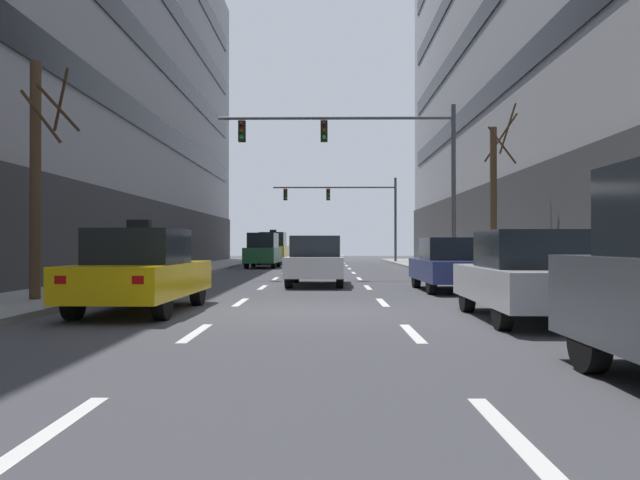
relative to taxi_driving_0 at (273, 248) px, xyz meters
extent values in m
plane|color=#424247|center=(3.28, -29.57, -1.09)|extent=(120.00, 120.00, 0.00)
cube|color=gray|center=(9.78, -29.57, -1.02)|extent=(2.96, 80.00, 0.14)
cube|color=silver|center=(1.61, -37.57, -1.09)|extent=(0.16, 2.00, 0.01)
cube|color=silver|center=(1.61, -32.57, -1.09)|extent=(0.16, 2.00, 0.01)
cube|color=silver|center=(1.61, -27.57, -1.09)|extent=(0.16, 2.00, 0.01)
cube|color=silver|center=(1.61, -22.57, -1.09)|extent=(0.16, 2.00, 0.01)
cube|color=silver|center=(1.61, -17.57, -1.09)|extent=(0.16, 2.00, 0.01)
cube|color=silver|center=(1.61, -12.57, -1.09)|extent=(0.16, 2.00, 0.01)
cube|color=silver|center=(1.61, -7.57, -1.09)|extent=(0.16, 2.00, 0.01)
cube|color=silver|center=(1.61, -2.57, -1.09)|extent=(0.16, 2.00, 0.01)
cube|color=silver|center=(1.61, 2.43, -1.09)|extent=(0.16, 2.00, 0.01)
cube|color=silver|center=(4.95, -37.57, -1.09)|extent=(0.16, 2.00, 0.01)
cube|color=silver|center=(4.95, -32.57, -1.09)|extent=(0.16, 2.00, 0.01)
cube|color=silver|center=(4.95, -27.57, -1.09)|extent=(0.16, 2.00, 0.01)
cube|color=silver|center=(4.95, -22.57, -1.09)|extent=(0.16, 2.00, 0.01)
cube|color=silver|center=(4.95, -17.57, -1.09)|extent=(0.16, 2.00, 0.01)
cube|color=silver|center=(4.95, -12.57, -1.09)|extent=(0.16, 2.00, 0.01)
cube|color=silver|center=(4.95, -7.57, -1.09)|extent=(0.16, 2.00, 0.01)
cube|color=silver|center=(4.95, -2.57, -1.09)|extent=(0.16, 2.00, 0.01)
cube|color=silver|center=(4.95, 2.43, -1.09)|extent=(0.16, 2.00, 0.01)
cylinder|color=black|center=(-0.81, 1.40, -0.75)|extent=(0.23, 0.68, 0.68)
cylinder|color=black|center=(0.84, 1.38, -0.75)|extent=(0.23, 0.68, 0.68)
cylinder|color=black|center=(-0.84, -1.38, -0.75)|extent=(0.23, 0.68, 0.68)
cylinder|color=black|center=(0.81, -1.40, -0.75)|extent=(0.23, 0.68, 0.68)
cube|color=yellow|center=(0.00, 0.00, -0.29)|extent=(1.95, 4.55, 0.93)
cube|color=black|center=(0.00, 0.00, 0.64)|extent=(1.68, 2.69, 0.93)
cube|color=white|center=(-0.63, 2.23, -0.13)|extent=(0.21, 0.08, 0.14)
cube|color=red|center=(-0.69, -2.21, -0.13)|extent=(0.21, 0.08, 0.14)
cube|color=white|center=(0.69, 2.21, -0.13)|extent=(0.21, 0.08, 0.14)
cube|color=red|center=(0.63, -2.23, -0.13)|extent=(0.21, 0.08, 0.14)
cube|color=black|center=(0.00, 0.00, 1.19)|extent=(0.45, 0.21, 0.19)
cylinder|color=black|center=(-0.89, -28.22, -0.76)|extent=(0.24, 0.68, 0.67)
cylinder|color=black|center=(0.74, -28.26, -0.76)|extent=(0.24, 0.68, 0.67)
cylinder|color=black|center=(-0.95, -30.96, -0.76)|extent=(0.24, 0.68, 0.67)
cylinder|color=black|center=(0.68, -31.00, -0.76)|extent=(0.24, 0.68, 0.67)
cube|color=yellow|center=(-0.11, -29.61, -0.43)|extent=(1.98, 4.52, 0.65)
cube|color=black|center=(-0.11, -29.81, 0.24)|extent=(1.67, 1.97, 0.69)
cube|color=white|center=(-0.71, -27.40, -0.32)|extent=(0.21, 0.09, 0.14)
cube|color=red|center=(-0.81, -31.79, -0.32)|extent=(0.21, 0.09, 0.14)
cube|color=white|center=(0.60, -27.43, -0.32)|extent=(0.21, 0.09, 0.14)
cube|color=red|center=(0.50, -31.82, -0.32)|extent=(0.21, 0.09, 0.14)
cube|color=black|center=(-0.11, -29.81, 0.68)|extent=(0.45, 0.21, 0.18)
cylinder|color=black|center=(2.55, -20.18, -0.76)|extent=(0.24, 0.67, 0.66)
cylinder|color=black|center=(4.15, -20.23, -0.76)|extent=(0.24, 0.67, 0.66)
cylinder|color=black|center=(2.46, -22.87, -0.76)|extent=(0.24, 0.67, 0.66)
cylinder|color=black|center=(4.06, -22.93, -0.76)|extent=(0.24, 0.67, 0.66)
cube|color=white|center=(3.30, -21.55, -0.44)|extent=(1.98, 4.45, 0.64)
cube|color=black|center=(3.30, -21.75, 0.22)|extent=(1.66, 1.95, 0.68)
cube|color=white|center=(2.73, -19.38, -0.33)|extent=(0.20, 0.09, 0.14)
cube|color=red|center=(2.59, -23.69, -0.33)|extent=(0.20, 0.09, 0.14)
cube|color=white|center=(4.02, -19.42, -0.33)|extent=(0.20, 0.09, 0.14)
cube|color=red|center=(3.88, -23.73, -0.33)|extent=(0.20, 0.09, 0.14)
cylinder|color=black|center=(-0.75, -5.06, -0.78)|extent=(0.23, 0.64, 0.63)
cylinder|color=black|center=(0.78, -5.11, -0.78)|extent=(0.23, 0.64, 0.63)
cylinder|color=black|center=(-0.84, -7.63, -0.78)|extent=(0.23, 0.64, 0.63)
cylinder|color=black|center=(0.69, -7.69, -0.78)|extent=(0.23, 0.64, 0.63)
cube|color=#1E512D|center=(-0.03, -6.37, -0.35)|extent=(1.90, 4.26, 0.86)
cube|color=black|center=(-0.03, -6.37, 0.51)|extent=(1.61, 2.53, 0.86)
cube|color=white|center=(-0.57, -4.29, -0.20)|extent=(0.19, 0.08, 0.13)
cube|color=red|center=(-0.72, -8.41, -0.20)|extent=(0.19, 0.08, 0.13)
cube|color=white|center=(0.66, -4.34, -0.20)|extent=(0.19, 0.08, 0.13)
cube|color=red|center=(0.51, -8.45, -0.20)|extent=(0.19, 0.08, 0.13)
cylinder|color=black|center=(6.43, -35.45, -0.76)|extent=(0.23, 0.67, 0.67)
cube|color=white|center=(6.59, -34.62, -0.14)|extent=(0.20, 0.08, 0.14)
cylinder|color=black|center=(6.48, -29.57, -0.77)|extent=(0.23, 0.65, 0.65)
cylinder|color=black|center=(8.05, -29.60, -0.77)|extent=(0.23, 0.65, 0.65)
cylinder|color=black|center=(6.44, -32.22, -0.77)|extent=(0.23, 0.65, 0.65)
cylinder|color=black|center=(8.01, -32.25, -0.77)|extent=(0.23, 0.65, 0.65)
cube|color=#B7BABF|center=(7.25, -30.91, -0.45)|extent=(1.88, 4.35, 0.63)
cube|color=black|center=(7.24, -31.11, 0.19)|extent=(1.60, 1.89, 0.67)
cube|color=white|center=(6.65, -28.78, -0.34)|extent=(0.20, 0.08, 0.14)
cube|color=red|center=(6.58, -33.02, -0.34)|extent=(0.20, 0.08, 0.14)
cube|color=white|center=(7.91, -28.80, -0.34)|extent=(0.20, 0.08, 0.14)
cube|color=red|center=(7.84, -33.04, -0.34)|extent=(0.20, 0.08, 0.14)
cylinder|color=black|center=(6.47, -22.69, -0.78)|extent=(0.22, 0.63, 0.63)
cylinder|color=black|center=(7.99, -22.67, -0.78)|extent=(0.22, 0.63, 0.63)
cylinder|color=black|center=(6.51, -25.25, -0.78)|extent=(0.22, 0.63, 0.63)
cylinder|color=black|center=(8.02, -25.22, -0.78)|extent=(0.22, 0.63, 0.63)
cube|color=navy|center=(7.25, -23.96, -0.48)|extent=(1.80, 4.19, 0.61)
cube|color=black|center=(7.25, -24.15, 0.15)|extent=(1.54, 1.82, 0.64)
cube|color=white|center=(6.61, -21.92, -0.37)|extent=(0.19, 0.08, 0.13)
cube|color=red|center=(6.67, -26.01, -0.37)|extent=(0.19, 0.08, 0.13)
cube|color=white|center=(7.83, -21.90, -0.37)|extent=(0.19, 0.08, 0.13)
cube|color=red|center=(7.89, -25.99, -0.37)|extent=(0.19, 0.08, 0.13)
cylinder|color=#4C4C51|center=(8.70, -17.68, 2.44)|extent=(0.18, 0.18, 6.79)
cylinder|color=#4C4C51|center=(4.02, -17.68, 5.30)|extent=(9.35, 0.12, 0.12)
cube|color=black|center=(3.55, -17.68, 4.78)|extent=(0.28, 0.24, 0.84)
sphere|color=#4B0704|center=(3.55, -17.82, 5.04)|extent=(0.17, 0.17, 0.17)
sphere|color=#523505|center=(3.55, -17.82, 4.78)|extent=(0.17, 0.17, 0.17)
sphere|color=green|center=(3.55, -17.82, 4.52)|extent=(0.17, 0.17, 0.17)
cube|color=black|center=(0.28, -17.68, 4.78)|extent=(0.28, 0.24, 0.84)
sphere|color=#4B0704|center=(0.28, -17.82, 5.04)|extent=(0.17, 0.17, 0.17)
sphere|color=#523505|center=(0.28, -17.82, 4.78)|extent=(0.17, 0.17, 0.17)
sphere|color=green|center=(0.28, -17.82, 4.52)|extent=(0.17, 0.17, 0.17)
cylinder|color=#4C4C51|center=(8.70, 2.58, 2.09)|extent=(0.18, 0.18, 6.08)
cylinder|color=#4C4C51|center=(4.24, 2.58, 4.43)|extent=(8.91, 0.12, 0.12)
cube|color=black|center=(3.80, 2.58, 3.91)|extent=(0.28, 0.24, 0.84)
sphere|color=#4B0704|center=(3.80, 2.44, 4.17)|extent=(0.17, 0.17, 0.17)
sphere|color=#523505|center=(3.80, 2.44, 3.91)|extent=(0.17, 0.17, 0.17)
sphere|color=green|center=(3.80, 2.44, 3.65)|extent=(0.17, 0.17, 0.17)
cube|color=black|center=(0.68, 2.58, 3.91)|extent=(0.28, 0.24, 0.84)
sphere|color=#4B0704|center=(0.68, 2.44, 4.17)|extent=(0.17, 0.17, 0.17)
sphere|color=#523505|center=(0.68, 2.44, 3.91)|extent=(0.17, 0.17, 0.17)
sphere|color=green|center=(0.68, 2.44, 3.65)|extent=(0.17, 0.17, 0.17)
cylinder|color=#4C3823|center=(-2.92, -28.31, 1.72)|extent=(0.24, 0.24, 5.35)
cylinder|color=#42301E|center=(-2.30, -28.51, 3.29)|extent=(0.48, 1.29, 0.81)
cylinder|color=#42301E|center=(-2.64, -28.63, 3.08)|extent=(0.71, 0.64, 1.09)
cylinder|color=#42301E|center=(-2.49, -27.98, 3.61)|extent=(0.76, 0.94, 1.28)
cylinder|color=#4C3823|center=(9.48, -20.58, 1.71)|extent=(0.24, 0.24, 5.33)
cylinder|color=#42301E|center=(10.02, -20.46, 4.34)|extent=(0.32, 1.14, 1.62)
cylinder|color=#42301E|center=(9.64, -21.09, 3.67)|extent=(1.09, 0.40, 1.24)
cylinder|color=#42301E|center=(9.87, -20.11, 4.08)|extent=(1.03, 0.87, 1.63)
camera|label=1|loc=(3.62, -42.01, 0.28)|focal=34.42mm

